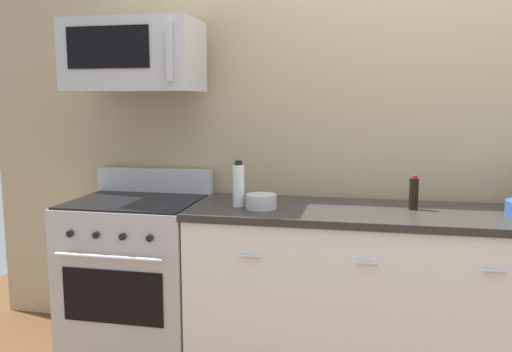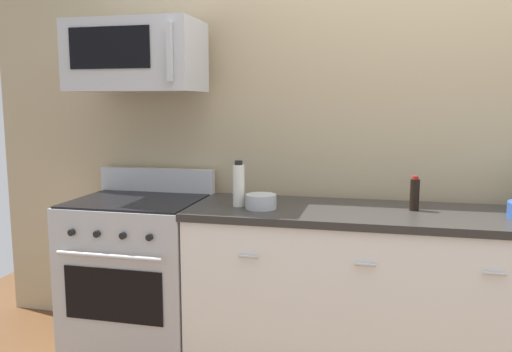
% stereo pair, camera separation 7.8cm
% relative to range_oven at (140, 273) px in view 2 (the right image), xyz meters
% --- Properties ---
extents(back_wall, '(5.58, 0.10, 2.70)m').
position_rel_range_oven_xyz_m(back_wall, '(1.62, 0.41, 0.88)').
color(back_wall, tan).
rests_on(back_wall, ground_plane).
extents(counter_unit, '(2.49, 0.66, 0.92)m').
position_rel_range_oven_xyz_m(counter_unit, '(1.62, -0.00, -0.01)').
color(counter_unit, white).
rests_on(counter_unit, ground_plane).
extents(range_oven, '(0.76, 0.69, 1.07)m').
position_rel_range_oven_xyz_m(range_oven, '(0.00, 0.00, 0.00)').
color(range_oven, '#B7BABF').
rests_on(range_oven, ground_plane).
extents(microwave, '(0.74, 0.44, 0.40)m').
position_rel_range_oven_xyz_m(microwave, '(0.00, 0.04, 1.28)').
color(microwave, '#B7BABF').
extents(bottle_soy_sauce_dark, '(0.05, 0.05, 0.18)m').
position_rel_range_oven_xyz_m(bottle_soy_sauce_dark, '(1.57, 0.05, 0.54)').
color(bottle_soy_sauce_dark, black).
rests_on(bottle_soy_sauce_dark, countertop_slab).
extents(bottle_vinegar_white, '(0.06, 0.06, 0.25)m').
position_rel_range_oven_xyz_m(bottle_vinegar_white, '(0.64, -0.05, 0.57)').
color(bottle_vinegar_white, silver).
rests_on(bottle_vinegar_white, countertop_slab).
extents(bowl_steel_prep, '(0.17, 0.17, 0.08)m').
position_rel_range_oven_xyz_m(bowl_steel_prep, '(0.77, -0.09, 0.49)').
color(bowl_steel_prep, '#B2B5BA').
rests_on(bowl_steel_prep, countertop_slab).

